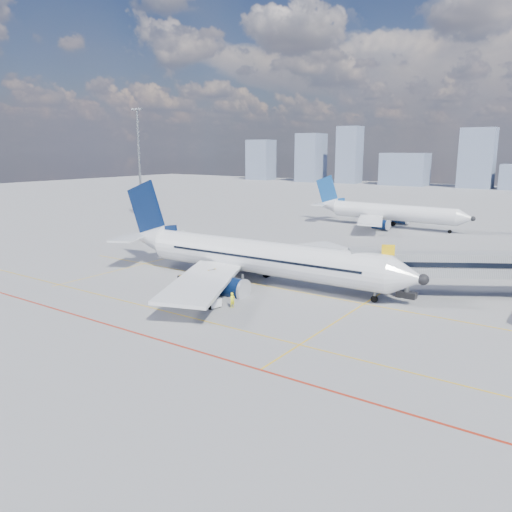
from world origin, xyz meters
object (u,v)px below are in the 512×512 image
Objects in this scene: belt_loader at (193,279)px; cargo_dolly at (203,290)px; main_aircraft at (250,256)px; baggage_tug at (209,299)px; second_aircraft at (386,212)px; ramp_worker at (232,300)px.

cargo_dolly is at bearing -30.99° from belt_loader.
main_aircraft is 11.37m from baggage_tug.
second_aircraft is 5.91× the size of belt_loader.
main_aircraft reaches higher than second_aircraft.
ramp_worker is at bearing -65.62° from main_aircraft.
ramp_worker is (2.31, 0.99, 0.02)m from baggage_tug.
second_aircraft is 63.43m from ramp_worker.
belt_loader is at bearing 76.55° from ramp_worker.
ramp_worker is (9.81, -4.88, 0.20)m from belt_loader.
cargo_dolly reaches higher than baggage_tug.
second_aircraft is 9.56× the size of cargo_dolly.
main_aircraft is 7.56m from belt_loader.
cargo_dolly is (0.21, -9.35, -2.11)m from main_aircraft.
main_aircraft is at bearing 117.52° from baggage_tug.
cargo_dolly is (-2.21, 1.50, 0.30)m from baggage_tug.
baggage_tug is (4.39, -64.02, -2.42)m from second_aircraft.
cargo_dolly is at bearing 160.82° from baggage_tug.
main_aircraft is 9.59m from cargo_dolly.
main_aircraft is at bearing 38.67° from ramp_worker.
second_aircraft is at bearing 90.08° from cargo_dolly.
main_aircraft is 7.17× the size of belt_loader.
second_aircraft reaches higher than belt_loader.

